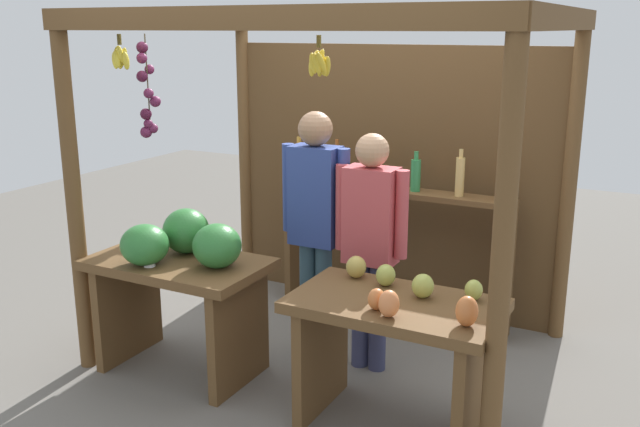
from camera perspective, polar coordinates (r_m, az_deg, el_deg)
ground_plane at (r=4.90m, az=1.05°, el=-10.95°), size 12.00×12.00×0.00m
market_stall at (r=4.85m, az=3.19°, el=5.23°), size 2.75×2.00×2.24m
fruit_counter_left at (r=4.45m, az=-11.20°, el=-4.58°), size 1.10×0.72×1.03m
fruit_counter_right at (r=3.82m, az=6.17°, el=-9.77°), size 1.10×0.64×0.90m
bottle_shelf_unit at (r=5.18m, az=5.96°, el=-0.29°), size 1.76×0.22×1.33m
vendor_man at (r=4.55m, az=-0.37°, el=0.14°), size 0.48×0.22×1.63m
vendor_woman at (r=4.35m, az=4.14°, el=-1.57°), size 0.48×0.21×1.53m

